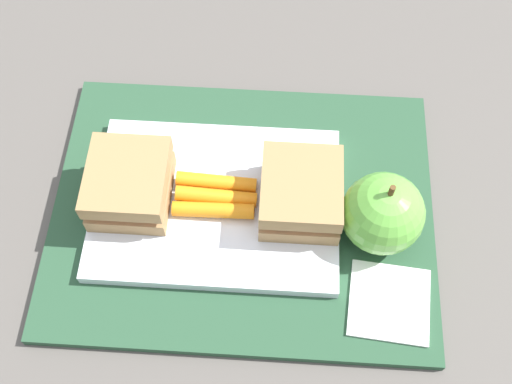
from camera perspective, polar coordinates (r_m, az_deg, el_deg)
name	(u,v)px	position (r m, az deg, el deg)	size (l,w,h in m)	color
ground_plane	(243,212)	(0.60, -1.18, -1.84)	(2.40, 2.40, 0.00)	#56514C
lunchbag_mat	(243,210)	(0.60, -1.19, -1.62)	(0.36, 0.28, 0.01)	#284C33
food_tray	(216,203)	(0.59, -3.63, -1.01)	(0.23, 0.17, 0.01)	white
sandwich_half_left	(129,184)	(0.58, -11.47, 0.71)	(0.07, 0.08, 0.04)	#9E7A4C
sandwich_half_right	(301,193)	(0.56, 4.10, -0.13)	(0.07, 0.08, 0.04)	#9E7A4C
carrot_sticks_bundle	(215,196)	(0.58, -3.73, -0.39)	(0.08, 0.04, 0.02)	orange
apple	(383,214)	(0.56, 11.45, -1.94)	(0.07, 0.07, 0.09)	#66B742
paper_napkin	(389,302)	(0.57, 12.04, -9.78)	(0.07, 0.07, 0.00)	white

